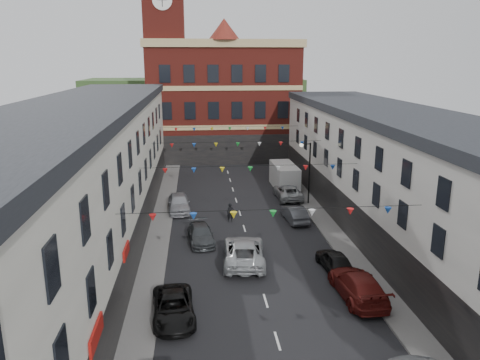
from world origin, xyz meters
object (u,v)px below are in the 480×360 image
object	(u,v)px
car_right_e	(294,213)
car_right_f	(288,192)
car_right_d	(335,261)
moving_car	(244,251)
white_van	(284,176)
street_lamp	(307,165)
car_right_c	(358,285)
car_left_e	(179,203)
car_left_c	(173,307)
pedestrian	(230,213)
car_left_d	(201,234)

from	to	relation	value
car_right_e	car_right_f	world-z (taller)	car_right_f
car_right_d	car_right_f	xyz separation A→B (m)	(0.08, 16.43, 0.04)
moving_car	white_van	size ratio (longest dim) A/B	1.01
street_lamp	car_right_c	distance (m)	18.42
car_right_c	car_right_d	distance (m)	3.75
street_lamp	car_right_d	bearing A→B (deg)	-95.65
car_left_e	white_van	xyz separation A→B (m)	(11.10, 7.12, 0.47)
car_left_c	pedestrian	world-z (taller)	pedestrian
moving_car	pedestrian	distance (m)	8.38
car_left_d	car_left_e	bearing A→B (deg)	97.78
street_lamp	car_left_c	distance (m)	22.93
car_right_e	moving_car	world-z (taller)	moving_car
street_lamp	car_right_e	distance (m)	5.97
car_left_d	car_right_e	bearing A→B (deg)	20.79
car_left_c	white_van	xyz separation A→B (m)	(10.80, 25.57, 0.63)
car_left_c	car_right_e	size ratio (longest dim) A/B	1.14
car_left_e	pedestrian	bearing A→B (deg)	-40.64
car_right_d	car_right_f	size ratio (longest dim) A/B	0.77
white_van	pedestrian	distance (m)	12.35
car_right_d	car_right_c	bearing A→B (deg)	89.21
car_right_c	pedestrian	distance (m)	15.27
street_lamp	car_right_d	size ratio (longest dim) A/B	1.52
car_left_c	car_left_d	size ratio (longest dim) A/B	1.07
car_right_c	car_right_e	world-z (taller)	car_right_c
car_left_d	car_right_d	world-z (taller)	car_right_d
car_left_d	white_van	xyz separation A→B (m)	(9.20, 14.83, 0.65)
street_lamp	car_left_e	bearing A→B (deg)	-175.38
car_right_f	white_van	world-z (taller)	white_van
car_left_e	car_right_f	size ratio (longest dim) A/B	0.94
car_left_c	moving_car	size ratio (longest dim) A/B	0.80
car_left_c	car_right_d	xyz separation A→B (m)	(10.33, 5.04, 0.01)
car_left_c	car_right_f	world-z (taller)	car_right_f
car_right_f	moving_car	size ratio (longest dim) A/B	0.87
street_lamp	pedestrian	distance (m)	9.23
car_right_f	moving_car	world-z (taller)	moving_car
car_left_e	car_right_c	world-z (taller)	car_left_e
car_left_d	pedestrian	bearing A→B (deg)	53.71
car_right_f	car_right_d	bearing A→B (deg)	88.95
car_left_e	pedestrian	size ratio (longest dim) A/B	2.94
car_right_d	car_left_c	bearing A→B (deg)	21.22
car_left_c	moving_car	distance (m)	8.13
car_left_d	moving_car	bearing A→B (deg)	-59.97
car_left_c	car_right_c	size ratio (longest dim) A/B	0.86
car_right_e	car_right_c	bearing A→B (deg)	88.29
car_left_e	car_right_d	world-z (taller)	car_left_e
car_left_c	street_lamp	bearing A→B (deg)	54.06
car_left_c	car_right_d	world-z (taller)	car_right_d
car_left_e	car_right_e	xyz separation A→B (m)	(9.99, -3.61, -0.13)
car_right_c	car_right_e	distance (m)	13.57
moving_car	white_van	distance (m)	19.82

